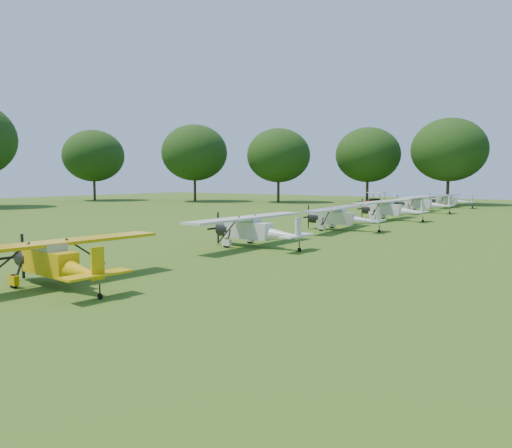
{
  "coord_description": "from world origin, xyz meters",
  "views": [
    {
      "loc": [
        16.79,
        -21.09,
        4.1
      ],
      "look_at": [
        0.46,
        2.5,
        1.4
      ],
      "focal_mm": 35.0,
      "sensor_mm": 36.0,
      "label": 1
    }
  ],
  "objects_px": {
    "aircraft_5": "(390,208)",
    "golf_cart": "(376,202)",
    "aircraft_7": "(450,200)",
    "aircraft_2": "(56,259)",
    "aircraft_3": "(255,228)",
    "aircraft_4": "(341,216)",
    "aircraft_6": "(422,203)"
  },
  "relations": [
    {
      "from": "aircraft_2",
      "to": "aircraft_5",
      "type": "xyz_separation_m",
      "value": [
        0.08,
        35.46,
        0.12
      ]
    },
    {
      "from": "aircraft_5",
      "to": "golf_cart",
      "type": "xyz_separation_m",
      "value": [
        -8.83,
        19.16,
        -0.49
      ]
    },
    {
      "from": "aircraft_4",
      "to": "aircraft_5",
      "type": "xyz_separation_m",
      "value": [
        -0.05,
        11.01,
        0.07
      ]
    },
    {
      "from": "aircraft_3",
      "to": "aircraft_4",
      "type": "relative_size",
      "value": 1.02
    },
    {
      "from": "aircraft_4",
      "to": "aircraft_5",
      "type": "distance_m",
      "value": 11.01
    },
    {
      "from": "aircraft_5",
      "to": "aircraft_7",
      "type": "bearing_deg",
      "value": 94.18
    },
    {
      "from": "aircraft_3",
      "to": "golf_cart",
      "type": "xyz_separation_m",
      "value": [
        -8.7,
        41.61,
        -0.45
      ]
    },
    {
      "from": "golf_cart",
      "to": "aircraft_7",
      "type": "bearing_deg",
      "value": 39.87
    },
    {
      "from": "aircraft_3",
      "to": "aircraft_6",
      "type": "bearing_deg",
      "value": 91.97
    },
    {
      "from": "aircraft_7",
      "to": "golf_cart",
      "type": "xyz_separation_m",
      "value": [
        -8.59,
        -4.56,
        -0.4
      ]
    },
    {
      "from": "aircraft_4",
      "to": "aircraft_7",
      "type": "bearing_deg",
      "value": 85.46
    },
    {
      "from": "aircraft_4",
      "to": "aircraft_6",
      "type": "distance_m",
      "value": 23.03
    },
    {
      "from": "aircraft_7",
      "to": "golf_cart",
      "type": "distance_m",
      "value": 9.73
    },
    {
      "from": "aircraft_4",
      "to": "aircraft_3",
      "type": "bearing_deg",
      "value": -95.9
    },
    {
      "from": "aircraft_4",
      "to": "aircraft_6",
      "type": "bearing_deg",
      "value": 86.48
    },
    {
      "from": "aircraft_3",
      "to": "aircraft_4",
      "type": "distance_m",
      "value": 11.44
    },
    {
      "from": "aircraft_7",
      "to": "golf_cart",
      "type": "bearing_deg",
      "value": -149.61
    },
    {
      "from": "aircraft_4",
      "to": "golf_cart",
      "type": "bearing_deg",
      "value": 101.37
    },
    {
      "from": "aircraft_5",
      "to": "golf_cart",
      "type": "relative_size",
      "value": 3.86
    },
    {
      "from": "aircraft_7",
      "to": "golf_cart",
      "type": "height_order",
      "value": "golf_cart"
    },
    {
      "from": "aircraft_4",
      "to": "golf_cart",
      "type": "relative_size",
      "value": 3.64
    },
    {
      "from": "aircraft_4",
      "to": "aircraft_6",
      "type": "xyz_separation_m",
      "value": [
        -0.6,
        23.02,
        0.06
      ]
    },
    {
      "from": "aircraft_2",
      "to": "aircraft_4",
      "type": "height_order",
      "value": "aircraft_4"
    },
    {
      "from": "aircraft_3",
      "to": "aircraft_7",
      "type": "height_order",
      "value": "aircraft_3"
    },
    {
      "from": "aircraft_2",
      "to": "aircraft_7",
      "type": "height_order",
      "value": "aircraft_7"
    },
    {
      "from": "aircraft_3",
      "to": "golf_cart",
      "type": "distance_m",
      "value": 42.51
    },
    {
      "from": "aircraft_5",
      "to": "aircraft_6",
      "type": "distance_m",
      "value": 12.03
    },
    {
      "from": "aircraft_2",
      "to": "aircraft_4",
      "type": "bearing_deg",
      "value": 94.98
    },
    {
      "from": "aircraft_4",
      "to": "aircraft_5",
      "type": "bearing_deg",
      "value": 85.23
    },
    {
      "from": "aircraft_3",
      "to": "aircraft_7",
      "type": "xyz_separation_m",
      "value": [
        -0.12,
        46.17,
        -0.05
      ]
    },
    {
      "from": "aircraft_2",
      "to": "golf_cart",
      "type": "xyz_separation_m",
      "value": [
        -8.75,
        54.63,
        -0.37
      ]
    },
    {
      "from": "aircraft_4",
      "to": "aircraft_2",
      "type": "bearing_deg",
      "value": -95.33
    }
  ]
}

